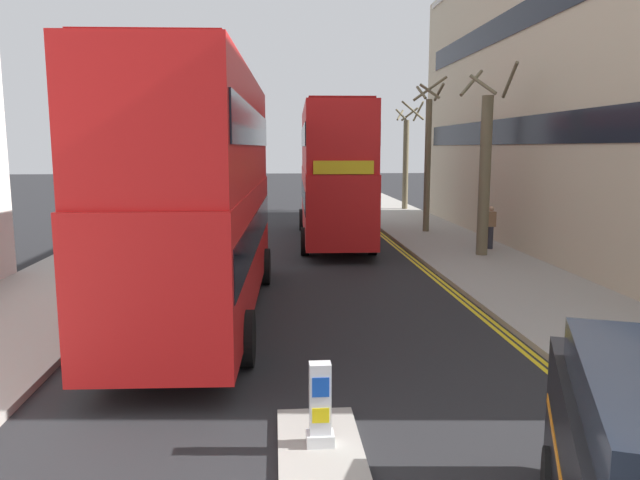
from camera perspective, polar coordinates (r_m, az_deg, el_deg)
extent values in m
cube|color=#9E9991|center=(20.57, 15.82, -2.46)|extent=(4.00, 80.00, 0.14)
cube|color=#9E9991|center=(20.21, -21.39, -2.93)|extent=(4.00, 80.00, 0.14)
cube|color=yellow|center=(18.07, 11.71, -4.05)|extent=(0.10, 56.00, 0.01)
cube|color=yellow|center=(18.03, 11.22, -4.06)|extent=(0.10, 56.00, 0.01)
cube|color=#9E9991|center=(8.37, 0.00, -19.00)|extent=(1.10, 2.20, 0.10)
cube|color=silver|center=(8.31, 0.00, -18.21)|extent=(0.36, 0.28, 0.16)
cube|color=white|center=(8.07, 0.00, -14.69)|extent=(0.28, 0.20, 0.95)
cube|color=blue|center=(7.90, 0.06, -13.73)|extent=(0.22, 0.01, 0.26)
cube|color=yellow|center=(8.06, 0.06, -16.23)|extent=(0.22, 0.01, 0.20)
cube|color=red|center=(14.27, -11.00, -0.31)|extent=(2.90, 10.89, 2.60)
cube|color=red|center=(14.10, -11.31, 9.98)|extent=(2.85, 10.67, 2.50)
cube|color=black|center=(14.22, -11.04, 0.88)|extent=(2.92, 10.46, 0.84)
cube|color=black|center=(14.10, -11.32, 10.38)|extent=(2.90, 10.24, 0.80)
cube|color=yellow|center=(19.44, -8.74, 6.71)|extent=(2.00, 0.13, 0.44)
cube|color=maroon|center=(14.19, -11.47, 15.23)|extent=(2.61, 9.80, 0.10)
cylinder|color=black|center=(17.94, -13.23, -2.51)|extent=(0.34, 1.05, 1.04)
cylinder|color=black|center=(17.63, -5.22, -2.50)|extent=(0.34, 1.05, 1.04)
cylinder|color=black|center=(11.64, -19.52, -8.91)|extent=(0.34, 1.05, 1.04)
cylinder|color=black|center=(11.16, -7.01, -9.21)|extent=(0.34, 1.05, 1.04)
cube|color=red|center=(25.45, 1.24, 3.77)|extent=(2.87, 10.88, 2.60)
cube|color=red|center=(25.36, 1.26, 9.51)|extent=(2.82, 10.66, 2.50)
cube|color=black|center=(25.43, 1.24, 4.44)|extent=(2.89, 10.45, 0.84)
cube|color=black|center=(25.36, 1.26, 9.74)|extent=(2.87, 10.23, 0.80)
cube|color=yellow|center=(20.00, 2.24, 6.86)|extent=(2.00, 0.13, 0.44)
cube|color=maroon|center=(25.41, 1.27, 12.45)|extent=(2.59, 9.79, 0.10)
cylinder|color=black|center=(22.41, 4.96, -0.09)|extent=(0.34, 1.05, 1.04)
cylinder|color=black|center=(22.23, -1.44, -0.13)|extent=(0.34, 1.05, 1.04)
cylinder|color=black|center=(29.00, 3.28, 1.94)|extent=(0.34, 1.05, 1.04)
cylinder|color=black|center=(28.86, -1.66, 1.91)|extent=(0.34, 1.05, 1.04)
cylinder|color=black|center=(7.58, 21.13, -20.28)|extent=(0.45, 0.71, 0.68)
cylinder|color=#2D2D38|center=(23.75, 15.76, 0.22)|extent=(0.22, 0.22, 0.85)
cube|color=#8C6647|center=(23.66, 15.83, 1.91)|extent=(0.34, 0.22, 0.56)
sphere|color=tan|center=(23.62, 15.87, 2.85)|extent=(0.20, 0.20, 0.20)
cylinder|color=#6B6047|center=(38.09, 8.08, 7.03)|extent=(0.35, 0.35, 5.47)
cylinder|color=#6B6047|center=(38.42, 9.26, 11.89)|extent=(0.35, 1.56, 1.14)
cylinder|color=#6B6047|center=(38.63, 8.46, 11.66)|extent=(1.00, 0.71, 0.83)
cylinder|color=#6B6047|center=(38.29, 7.57, 11.59)|extent=(0.61, 0.82, 0.69)
cylinder|color=#6B6047|center=(37.83, 7.65, 11.65)|extent=(0.57, 0.90, 0.72)
cylinder|color=#6B6047|center=(37.48, 8.75, 11.98)|extent=(1.52, 0.55, 1.13)
cylinder|color=#6B6047|center=(22.13, 15.27, 5.79)|extent=(0.40, 0.40, 5.58)
cylinder|color=#6B6047|center=(22.42, 17.47, 14.18)|extent=(0.24, 1.51, 1.10)
cylinder|color=#6B6047|center=(22.55, 14.09, 14.17)|extent=(1.11, 1.00, 1.01)
cylinder|color=#6B6047|center=(21.77, 15.13, 13.98)|extent=(0.82, 0.75, 0.75)
cylinder|color=#6B6047|center=(27.91, 10.10, 6.86)|extent=(0.28, 0.28, 5.92)
cylinder|color=#6B6047|center=(28.18, 11.16, 13.53)|extent=(0.26, 0.97, 0.72)
cylinder|color=#6B6047|center=(28.77, 10.33, 13.86)|extent=(1.52, 0.54, 1.13)
cylinder|color=#6B6047|center=(27.81, 9.54, 13.56)|extent=(0.33, 0.86, 0.65)
cylinder|color=#6B6047|center=(27.57, 10.32, 13.64)|extent=(0.94, 0.32, 0.70)
cube|color=black|center=(23.91, 19.10, 19.60)|extent=(0.04, 24.64, 1.00)
cube|color=black|center=(23.45, 18.60, 9.79)|extent=(0.04, 24.64, 1.00)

